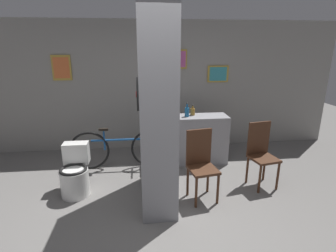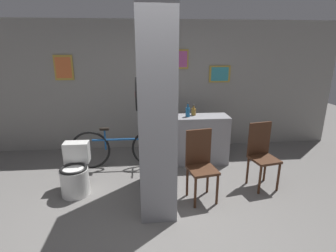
{
  "view_description": "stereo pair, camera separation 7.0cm",
  "coord_description": "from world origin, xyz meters",
  "px_view_note": "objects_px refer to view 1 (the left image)",
  "views": [
    {
      "loc": [
        -0.13,
        -2.75,
        2.1
      ],
      "look_at": [
        0.28,
        0.99,
        0.95
      ],
      "focal_mm": 28.0,
      "sensor_mm": 36.0,
      "label": 1
    },
    {
      "loc": [
        -0.06,
        -2.76,
        2.1
      ],
      "look_at": [
        0.28,
        0.99,
        0.95
      ],
      "focal_mm": 28.0,
      "sensor_mm": 36.0,
      "label": 2
    }
  ],
  "objects_px": {
    "chair_by_doorway": "(261,152)",
    "bicycle": "(120,149)",
    "bottle_tall": "(187,111)",
    "chair_near_pillar": "(201,162)",
    "toilet": "(75,174)"
  },
  "relations": [
    {
      "from": "bottle_tall",
      "to": "toilet",
      "type": "bearing_deg",
      "value": -154.19
    },
    {
      "from": "bicycle",
      "to": "bottle_tall",
      "type": "distance_m",
      "value": 1.35
    },
    {
      "from": "bicycle",
      "to": "bottle_tall",
      "type": "height_order",
      "value": "bottle_tall"
    },
    {
      "from": "chair_near_pillar",
      "to": "bicycle",
      "type": "distance_m",
      "value": 1.63
    },
    {
      "from": "chair_near_pillar",
      "to": "bottle_tall",
      "type": "xyz_separation_m",
      "value": [
        0.01,
        1.18,
        0.44
      ]
    },
    {
      "from": "bicycle",
      "to": "bottle_tall",
      "type": "bearing_deg",
      "value": 3.65
    },
    {
      "from": "chair_by_doorway",
      "to": "bicycle",
      "type": "relative_size",
      "value": 0.57
    },
    {
      "from": "chair_by_doorway",
      "to": "bottle_tall",
      "type": "distance_m",
      "value": 1.43
    },
    {
      "from": "toilet",
      "to": "chair_near_pillar",
      "type": "distance_m",
      "value": 1.84
    },
    {
      "from": "chair_by_doorway",
      "to": "chair_near_pillar",
      "type": "bearing_deg",
      "value": -176.51
    },
    {
      "from": "toilet",
      "to": "bicycle",
      "type": "xyz_separation_m",
      "value": [
        0.61,
        0.8,
        0.06
      ]
    },
    {
      "from": "bicycle",
      "to": "chair_by_doorway",
      "type": "bearing_deg",
      "value": -20.97
    },
    {
      "from": "chair_by_doorway",
      "to": "bottle_tall",
      "type": "height_order",
      "value": "bottle_tall"
    },
    {
      "from": "toilet",
      "to": "chair_by_doorway",
      "type": "height_order",
      "value": "chair_by_doorway"
    },
    {
      "from": "toilet",
      "to": "chair_near_pillar",
      "type": "relative_size",
      "value": 0.72
    }
  ]
}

